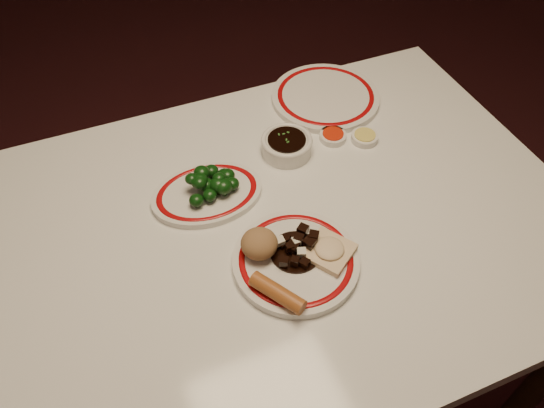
{
  "coord_description": "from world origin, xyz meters",
  "views": [
    {
      "loc": [
        -0.31,
        -0.64,
        1.6
      ],
      "look_at": [
        -0.04,
        0.01,
        0.8
      ],
      "focal_mm": 35.0,
      "sensor_mm": 36.0,
      "label": 1
    }
  ],
  "objects_px": {
    "fried_wonton": "(329,250)",
    "rice_mound": "(259,244)",
    "main_plate": "(296,261)",
    "broccoli_plate": "(207,194)",
    "broccoli_pile": "(211,182)",
    "stirfry_heap": "(296,247)",
    "spring_roll": "(277,293)",
    "soy_bowl": "(287,146)",
    "dining_table": "(290,245)"
  },
  "relations": [
    {
      "from": "fried_wonton",
      "to": "rice_mound",
      "type": "bearing_deg",
      "value": 155.64
    },
    {
      "from": "main_plate",
      "to": "broccoli_plate",
      "type": "bearing_deg",
      "value": 113.9
    },
    {
      "from": "rice_mound",
      "to": "broccoli_pile",
      "type": "height_order",
      "value": "rice_mound"
    },
    {
      "from": "fried_wonton",
      "to": "stirfry_heap",
      "type": "bearing_deg",
      "value": 150.91
    },
    {
      "from": "rice_mound",
      "to": "spring_roll",
      "type": "relative_size",
      "value": 0.66
    },
    {
      "from": "fried_wonton",
      "to": "stirfry_heap",
      "type": "distance_m",
      "value": 0.06
    },
    {
      "from": "fried_wonton",
      "to": "soy_bowl",
      "type": "relative_size",
      "value": 1.0
    },
    {
      "from": "stirfry_heap",
      "to": "soy_bowl",
      "type": "distance_m",
      "value": 0.3
    },
    {
      "from": "dining_table",
      "to": "stirfry_heap",
      "type": "xyz_separation_m",
      "value": [
        -0.03,
        -0.09,
        0.12
      ]
    },
    {
      "from": "main_plate",
      "to": "broccoli_plate",
      "type": "height_order",
      "value": "main_plate"
    },
    {
      "from": "stirfry_heap",
      "to": "broccoli_plate",
      "type": "relative_size",
      "value": 0.42
    },
    {
      "from": "dining_table",
      "to": "broccoli_plate",
      "type": "height_order",
      "value": "broccoli_plate"
    },
    {
      "from": "rice_mound",
      "to": "broccoli_plate",
      "type": "distance_m",
      "value": 0.2
    },
    {
      "from": "stirfry_heap",
      "to": "broccoli_plate",
      "type": "distance_m",
      "value": 0.24
    },
    {
      "from": "main_plate",
      "to": "broccoli_pile",
      "type": "distance_m",
      "value": 0.25
    },
    {
      "from": "broccoli_plate",
      "to": "soy_bowl",
      "type": "relative_size",
      "value": 2.14
    },
    {
      "from": "broccoli_pile",
      "to": "soy_bowl",
      "type": "xyz_separation_m",
      "value": [
        0.2,
        0.06,
        -0.02
      ]
    },
    {
      "from": "spring_roll",
      "to": "stirfry_heap",
      "type": "height_order",
      "value": "same"
    },
    {
      "from": "main_plate",
      "to": "soy_bowl",
      "type": "height_order",
      "value": "soy_bowl"
    },
    {
      "from": "main_plate",
      "to": "rice_mound",
      "type": "distance_m",
      "value": 0.08
    },
    {
      "from": "main_plate",
      "to": "fried_wonton",
      "type": "relative_size",
      "value": 2.4
    },
    {
      "from": "main_plate",
      "to": "fried_wonton",
      "type": "bearing_deg",
      "value": -11.9
    },
    {
      "from": "spring_roll",
      "to": "stirfry_heap",
      "type": "xyz_separation_m",
      "value": [
        0.07,
        0.08,
        -0.0
      ]
    },
    {
      "from": "dining_table",
      "to": "fried_wonton",
      "type": "height_order",
      "value": "fried_wonton"
    },
    {
      "from": "dining_table",
      "to": "main_plate",
      "type": "height_order",
      "value": "main_plate"
    },
    {
      "from": "broccoli_plate",
      "to": "soy_bowl",
      "type": "distance_m",
      "value": 0.22
    },
    {
      "from": "dining_table",
      "to": "spring_roll",
      "type": "xyz_separation_m",
      "value": [
        -0.1,
        -0.17,
        0.12
      ]
    },
    {
      "from": "fried_wonton",
      "to": "broccoli_plate",
      "type": "relative_size",
      "value": 0.47
    },
    {
      "from": "spring_roll",
      "to": "broccoli_pile",
      "type": "bearing_deg",
      "value": 63.1
    },
    {
      "from": "broccoli_plate",
      "to": "soy_bowl",
      "type": "height_order",
      "value": "soy_bowl"
    },
    {
      "from": "rice_mound",
      "to": "soy_bowl",
      "type": "distance_m",
      "value": 0.3
    },
    {
      "from": "stirfry_heap",
      "to": "soy_bowl",
      "type": "relative_size",
      "value": 0.9
    },
    {
      "from": "soy_bowl",
      "to": "rice_mound",
      "type": "bearing_deg",
      "value": -123.44
    },
    {
      "from": "stirfry_heap",
      "to": "broccoli_pile",
      "type": "relative_size",
      "value": 0.91
    },
    {
      "from": "dining_table",
      "to": "broccoli_pile",
      "type": "xyz_separation_m",
      "value": [
        -0.13,
        0.13,
        0.13
      ]
    },
    {
      "from": "rice_mound",
      "to": "spring_roll",
      "type": "height_order",
      "value": "rice_mound"
    },
    {
      "from": "spring_roll",
      "to": "fried_wonton",
      "type": "relative_size",
      "value": 0.94
    },
    {
      "from": "broccoli_pile",
      "to": "stirfry_heap",
      "type": "bearing_deg",
      "value": -65.28
    },
    {
      "from": "stirfry_heap",
      "to": "broccoli_pile",
      "type": "bearing_deg",
      "value": 114.72
    },
    {
      "from": "rice_mound",
      "to": "broccoli_pile",
      "type": "distance_m",
      "value": 0.2
    },
    {
      "from": "broccoli_pile",
      "to": "main_plate",
      "type": "bearing_deg",
      "value": -68.65
    },
    {
      "from": "rice_mound",
      "to": "soy_bowl",
      "type": "relative_size",
      "value": 0.62
    },
    {
      "from": "broccoli_plate",
      "to": "fried_wonton",
      "type": "bearing_deg",
      "value": -55.95
    },
    {
      "from": "soy_bowl",
      "to": "broccoli_pile",
      "type": "bearing_deg",
      "value": -163.07
    },
    {
      "from": "dining_table",
      "to": "fried_wonton",
      "type": "distance_m",
      "value": 0.17
    },
    {
      "from": "dining_table",
      "to": "rice_mound",
      "type": "bearing_deg",
      "value": -145.41
    },
    {
      "from": "broccoli_plate",
      "to": "rice_mound",
      "type": "bearing_deg",
      "value": -76.77
    },
    {
      "from": "broccoli_pile",
      "to": "spring_roll",
      "type": "bearing_deg",
      "value": -85.09
    },
    {
      "from": "main_plate",
      "to": "soy_bowl",
      "type": "relative_size",
      "value": 2.4
    },
    {
      "from": "rice_mound",
      "to": "dining_table",
      "type": "bearing_deg",
      "value": 34.59
    }
  ]
}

